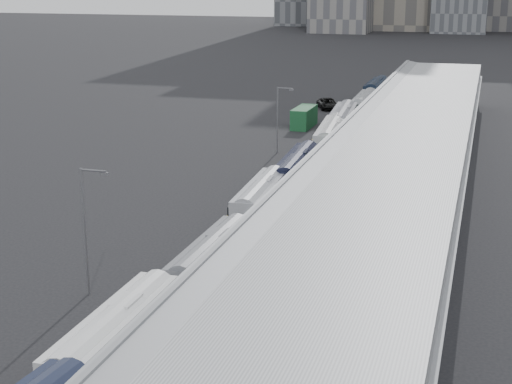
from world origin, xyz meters
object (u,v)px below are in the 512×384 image
at_px(bus_7, 342,125).
at_px(street_lamp_far, 279,115).
at_px(bus_3, 212,265).
at_px(bus_8, 365,107).
at_px(bus_2, 116,344).
at_px(street_lamp_near, 87,223).
at_px(suv, 328,104).
at_px(bus_5, 297,175).
at_px(bus_9, 376,93).
at_px(shipping_container, 304,117).
at_px(bus_4, 261,204).
at_px(bus_6, 331,142).

bearing_deg(bus_7, street_lamp_far, -120.69).
xyz_separation_m(bus_3, bus_8, (-0.22, 70.12, 0.10)).
distance_m(bus_2, bus_7, 67.29).
bearing_deg(street_lamp_near, street_lamp_far, 88.87).
distance_m(bus_8, street_lamp_far, 28.51).
bearing_deg(suv, street_lamp_far, -111.28).
bearing_deg(street_lamp_near, bus_2, -54.68).
distance_m(bus_3, bus_7, 54.18).
height_order(bus_2, suv, bus_2).
height_order(bus_3, bus_5, bus_5).
height_order(bus_2, street_lamp_near, street_lamp_near).
bearing_deg(bus_5, bus_2, -93.73).
xyz_separation_m(bus_9, shipping_container, (-6.65, -26.10, -0.18)).
relative_size(bus_9, street_lamp_near, 1.47).
xyz_separation_m(bus_4, bus_9, (0.26, 70.37, 0.10)).
distance_m(bus_8, bus_9, 15.76).
bearing_deg(suv, bus_4, -106.63).
bearing_deg(bus_9, suv, -124.16).
distance_m(bus_3, bus_9, 85.88).
height_order(bus_4, bus_6, bus_6).
distance_m(bus_4, street_lamp_near, 20.92).
xyz_separation_m(bus_2, bus_9, (0.29, 98.99, 0.10)).
xyz_separation_m(bus_8, bus_9, (-0.46, 15.76, 0.04)).
height_order(bus_6, bus_8, bus_6).
distance_m(bus_3, bus_4, 15.53).
bearing_deg(bus_6, bus_8, 85.58).
height_order(bus_2, bus_7, bus_7).
relative_size(bus_4, street_lamp_near, 1.39).
bearing_deg(street_lamp_near, bus_5, 76.69).
distance_m(bus_7, street_lamp_far, 13.37).
xyz_separation_m(bus_3, bus_7, (-0.71, 54.17, 0.23)).
distance_m(bus_5, shipping_container, 34.24).
distance_m(bus_8, suv, 9.42).
bearing_deg(bus_5, bus_3, -92.19).
bearing_deg(bus_7, bus_9, 85.42).
relative_size(bus_8, suv, 2.06).
bearing_deg(bus_3, street_lamp_far, 98.92).
relative_size(bus_5, bus_6, 0.94).
distance_m(bus_2, shipping_container, 73.17).
distance_m(bus_6, bus_8, 27.16).
bearing_deg(shipping_container, bus_9, 76.79).
distance_m(bus_3, shipping_container, 60.22).
height_order(bus_5, bus_6, bus_6).
height_order(bus_5, street_lamp_far, street_lamp_far).
xyz_separation_m(bus_3, street_lamp_far, (-6.46, 42.48, 3.25)).
bearing_deg(street_lamp_near, bus_6, 81.09).
distance_m(bus_2, bus_9, 98.99).
bearing_deg(bus_4, bus_2, -92.82).
relative_size(bus_6, street_lamp_near, 1.58).
bearing_deg(bus_9, street_lamp_far, -97.23).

